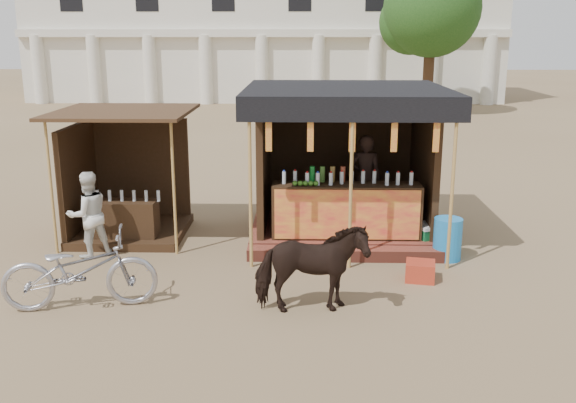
# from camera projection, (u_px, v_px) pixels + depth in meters

# --- Properties ---
(ground) EXTENTS (120.00, 120.00, 0.00)m
(ground) POSITION_uv_depth(u_px,v_px,m) (285.00, 306.00, 9.03)
(ground) COLOR #846B4C
(ground) RESTS_ON ground
(main_stall) EXTENTS (3.60, 3.61, 2.78)m
(main_stall) POSITION_uv_depth(u_px,v_px,m) (345.00, 182.00, 11.99)
(main_stall) COLOR brown
(main_stall) RESTS_ON ground
(secondary_stall) EXTENTS (2.40, 2.40, 2.38)m
(secondary_stall) POSITION_uv_depth(u_px,v_px,m) (121.00, 191.00, 12.01)
(secondary_stall) COLOR #321E12
(secondary_stall) RESTS_ON ground
(cow) EXTENTS (1.58, 0.86, 1.27)m
(cow) POSITION_uv_depth(u_px,v_px,m) (311.00, 269.00, 8.67)
(cow) COLOR black
(cow) RESTS_ON ground
(motorbike) EXTENTS (2.20, 1.13, 1.10)m
(motorbike) POSITION_uv_depth(u_px,v_px,m) (80.00, 270.00, 8.84)
(motorbike) COLOR #9E9DA5
(motorbike) RESTS_ON ground
(bystander) EXTENTS (0.91, 0.88, 1.48)m
(bystander) POSITION_uv_depth(u_px,v_px,m) (88.00, 215.00, 10.85)
(bystander) COLOR silver
(bystander) RESTS_ON ground
(blue_barrel) EXTENTS (0.57, 0.57, 0.72)m
(blue_barrel) POSITION_uv_depth(u_px,v_px,m) (447.00, 239.00, 10.80)
(blue_barrel) COLOR #1A77C3
(blue_barrel) RESTS_ON ground
(red_crate) EXTENTS (0.51, 0.48, 0.29)m
(red_crate) POSITION_uv_depth(u_px,v_px,m) (420.00, 271.00, 9.93)
(red_crate) COLOR #AA301C
(red_crate) RESTS_ON ground
(cooler) EXTENTS (0.76, 0.66, 0.46)m
(cooler) POSITION_uv_depth(u_px,v_px,m) (433.00, 236.00, 11.39)
(cooler) COLOR #176835
(cooler) RESTS_ON ground
(background_building) EXTENTS (26.00, 7.45, 8.18)m
(background_building) POSITION_uv_depth(u_px,v_px,m) (266.00, 28.00, 37.00)
(background_building) COLOR silver
(background_building) RESTS_ON ground
(tree) EXTENTS (4.50, 4.40, 7.00)m
(tree) POSITION_uv_depth(u_px,v_px,m) (427.00, 12.00, 29.11)
(tree) COLOR #382314
(tree) RESTS_ON ground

